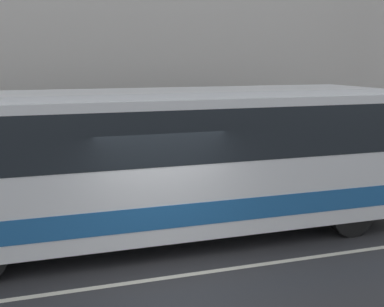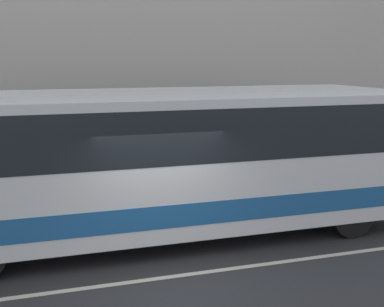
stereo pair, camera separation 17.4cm
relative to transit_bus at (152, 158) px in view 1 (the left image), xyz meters
The scene contains 4 objects.
ground_plane 2.66m from the transit_bus, 94.25° to the right, with size 60.00×60.00×0.00m, color #2D2D30.
sidewalk 3.70m from the transit_bus, 92.52° to the left, with size 60.00×2.42×0.17m.
lane_stripe 2.66m from the transit_bus, 94.25° to the right, with size 54.00×0.14×0.01m.
transit_bus is the anchor object (origin of this frame).
Camera 1 is at (-2.70, -8.63, 3.87)m, focal length 50.00 mm.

